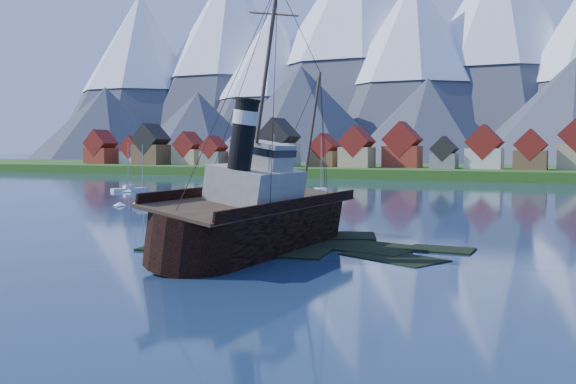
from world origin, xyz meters
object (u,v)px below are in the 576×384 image
at_px(sailboat_b, 129,190).
at_px(sailboat_c, 321,194).
at_px(tugboat_wreck, 264,215).
at_px(sailboat_f, 274,191).
at_px(sailboat_a, 143,204).

distance_m(sailboat_b, sailboat_c, 44.36).
height_order(tugboat_wreck, sailboat_f, tugboat_wreck).
height_order(sailboat_c, sailboat_f, sailboat_f).
bearing_deg(sailboat_c, sailboat_a, -158.59).
xyz_separation_m(sailboat_b, sailboat_f, (31.23, 10.22, 0.04)).
xyz_separation_m(tugboat_wreck, sailboat_a, (-39.54, 32.37, -2.97)).
height_order(tugboat_wreck, sailboat_a, tugboat_wreck).
xyz_separation_m(tugboat_wreck, sailboat_b, (-64.44, 59.40, -2.94)).
bearing_deg(sailboat_c, sailboat_f, 123.19).
bearing_deg(sailboat_b, tugboat_wreck, -14.24).
relative_size(tugboat_wreck, sailboat_c, 2.59).
relative_size(tugboat_wreck, sailboat_b, 2.88).
height_order(sailboat_a, sailboat_f, sailboat_f).
bearing_deg(sailboat_b, sailboat_c, 36.26).
distance_m(tugboat_wreck, sailboat_c, 68.64).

